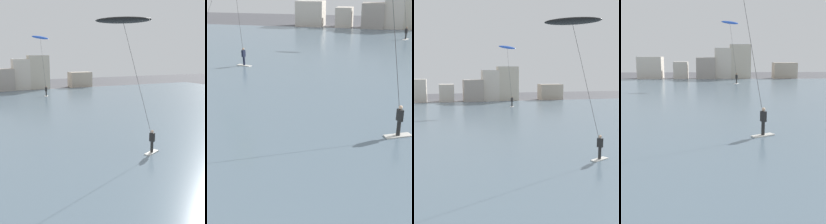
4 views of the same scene
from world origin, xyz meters
The scene contains 2 objects.
water_bay centered at (0.00, 30.04, 0.05)m, with size 84.00×52.00×0.10m, color slate.
far_shore_buildings centered at (-0.03, 57.85, 2.37)m, with size 31.29×4.89×6.65m.
Camera 2 is at (2.28, -1.56, 7.39)m, focal length 54.28 mm.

